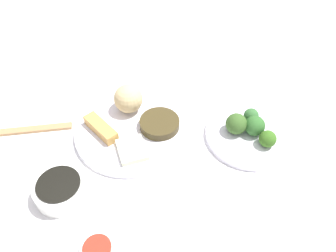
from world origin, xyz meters
The scene contains 16 objects.
tabletop centered at (0.00, 0.00, 0.01)m, with size 2.20×2.20×0.02m, color white.
main_plate centered at (-0.03, 0.03, 0.03)m, with size 0.28×0.28×0.02m, color white.
rice_scoop centered at (-0.05, 0.11, 0.07)m, with size 0.08×0.08×0.08m, color tan.
spring_roll centered at (-0.10, 0.01, 0.05)m, with size 0.11×0.03×0.03m, color tan.
crab_rangoon_wonton centered at (-0.01, -0.04, 0.04)m, with size 0.06×0.08×0.01m, color beige.
stir_fry_heap centered at (0.04, 0.06, 0.05)m, with size 0.10×0.10×0.02m, color #3E3419.
broccoli_plate centered at (0.27, 0.07, 0.03)m, with size 0.22×0.22×0.01m, color white.
broccoli_floret_0 centered at (0.27, 0.12, 0.05)m, with size 0.04×0.04×0.04m, color #336430.
broccoli_floret_1 centered at (0.23, 0.07, 0.06)m, with size 0.05×0.05×0.05m, color #375B24.
broccoli_floret_2 centered at (0.31, 0.04, 0.05)m, with size 0.04×0.04×0.04m, color #35641C.
broccoli_floret_3 centered at (0.28, 0.08, 0.06)m, with size 0.05×0.05×0.05m, color #2E6127.
soy_sauce_bowl centered at (-0.14, -0.17, 0.04)m, with size 0.11×0.11×0.04m, color white.
soy_sauce_bowl_liquid centered at (-0.14, -0.17, 0.06)m, with size 0.09×0.09×0.00m, color black.
sauce_ramekin_sweet_and_sour centered at (-0.02, -0.28, 0.03)m, with size 0.07×0.07×0.02m, color white.
sauce_ramekin_sweet_and_sour_liquid centered at (-0.02, -0.28, 0.05)m, with size 0.05×0.05×0.00m, color red.
chopsticks_pair centered at (-0.29, 0.00, 0.02)m, with size 0.21×0.02×0.01m, color #AB7E51.
Camera 1 is at (0.16, -0.51, 0.66)m, focal length 35.61 mm.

